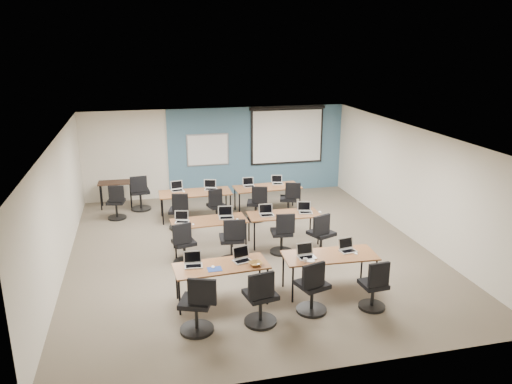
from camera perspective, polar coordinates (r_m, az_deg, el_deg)
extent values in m
cube|color=#6B6354|center=(11.56, -0.73, -6.68)|extent=(8.00, 9.00, 0.02)
cube|color=white|center=(10.76, -0.79, 6.60)|extent=(8.00, 9.00, 0.02)
cube|color=beige|center=(15.37, -4.45, 4.57)|extent=(8.00, 0.04, 2.70)
cube|color=beige|center=(7.08, 7.39, -10.85)|extent=(8.00, 0.04, 2.70)
cube|color=beige|center=(10.97, -21.60, -1.69)|extent=(0.04, 9.00, 2.70)
cube|color=beige|center=(12.54, 17.37, 0.99)|extent=(0.04, 9.00, 2.70)
cube|color=#3D5977|center=(15.57, 0.13, 4.79)|extent=(5.50, 0.04, 2.70)
cube|color=#ABB1BD|center=(15.23, -5.53, 4.82)|extent=(1.28, 0.02, 0.98)
cube|color=white|center=(15.23, -5.53, 4.81)|extent=(1.20, 0.02, 0.90)
cube|color=black|center=(15.67, 3.58, 6.51)|extent=(2.32, 0.03, 1.82)
cube|color=white|center=(15.67, 3.59, 6.36)|extent=(2.20, 0.02, 1.62)
cylinder|color=black|center=(15.53, 3.65, 9.55)|extent=(2.40, 0.10, 0.10)
cube|color=olive|center=(9.15, -4.00, -8.44)|extent=(1.71, 0.71, 0.03)
cylinder|color=black|center=(8.98, -8.74, -11.77)|extent=(0.04, 0.04, 0.70)
cylinder|color=black|center=(9.20, 1.32, -10.79)|extent=(0.04, 0.04, 0.70)
cylinder|color=black|center=(9.50, -9.05, -10.08)|extent=(0.04, 0.04, 0.70)
cylinder|color=black|center=(9.72, 0.43, -9.21)|extent=(0.04, 0.04, 0.70)
cube|color=#A27234|center=(9.66, 8.44, -7.19)|extent=(1.78, 0.74, 0.03)
cylinder|color=black|center=(9.29, 4.22, -10.55)|extent=(0.04, 0.04, 0.70)
cylinder|color=black|center=(9.88, 13.54, -9.26)|extent=(0.04, 0.04, 0.70)
cylinder|color=black|center=(9.82, 3.12, -8.93)|extent=(0.04, 0.04, 0.70)
cylinder|color=black|center=(10.38, 12.01, -7.83)|extent=(0.04, 0.04, 0.70)
cube|color=#99592A|center=(11.36, -5.39, -3.31)|extent=(1.70, 0.71, 0.03)
cylinder|color=black|center=(11.15, -9.17, -5.88)|extent=(0.04, 0.04, 0.70)
cylinder|color=black|center=(11.35, -1.16, -5.23)|extent=(0.04, 0.04, 0.70)
cylinder|color=black|center=(11.69, -9.40, -4.78)|extent=(0.04, 0.04, 0.70)
cylinder|color=black|center=(11.88, -1.77, -4.19)|extent=(0.04, 0.04, 0.70)
cube|color=brown|center=(11.74, 3.18, -2.57)|extent=(1.67, 0.70, 0.03)
cylinder|color=black|center=(11.42, -0.18, -5.08)|extent=(0.04, 0.04, 0.70)
cylinder|color=black|center=(11.85, 7.15, -4.39)|extent=(0.04, 0.04, 0.70)
cylinder|color=black|center=(11.94, -0.82, -4.07)|extent=(0.04, 0.04, 0.70)
cylinder|color=black|center=(12.35, 6.23, -3.45)|extent=(0.04, 0.04, 0.70)
cube|color=olive|center=(13.48, -6.97, -0.08)|extent=(1.91, 0.80, 0.03)
cylinder|color=black|center=(13.21, -10.61, -2.27)|extent=(0.04, 0.04, 0.70)
cylinder|color=black|center=(13.39, -2.93, -1.72)|extent=(0.04, 0.04, 0.70)
cylinder|color=black|center=(13.85, -10.76, -1.37)|extent=(0.04, 0.04, 0.70)
cylinder|color=black|center=(14.02, -3.44, -0.86)|extent=(0.04, 0.04, 0.70)
cube|color=brown|center=(13.88, 1.29, 0.56)|extent=(1.84, 0.77, 0.03)
cylinder|color=black|center=(13.51, -1.90, -1.54)|extent=(0.04, 0.04, 0.70)
cylinder|color=black|center=(13.93, 5.04, -1.02)|extent=(0.04, 0.04, 0.70)
cylinder|color=black|center=(14.11, -2.43, -0.73)|extent=(0.04, 0.04, 0.70)
cylinder|color=black|center=(14.52, 4.24, -0.25)|extent=(0.04, 0.04, 0.70)
cube|color=#A9AAB0|center=(9.14, -7.16, -8.39)|extent=(0.32, 0.23, 0.02)
cube|color=black|center=(9.12, -7.15, -8.38)|extent=(0.27, 0.14, 0.00)
cube|color=#A9AAB0|center=(9.21, -7.28, -7.37)|extent=(0.32, 0.06, 0.22)
cube|color=black|center=(9.20, -7.27, -7.39)|extent=(0.28, 0.04, 0.18)
ellipsoid|color=white|center=(9.07, -4.93, -8.53)|extent=(0.09, 0.12, 0.04)
cylinder|color=black|center=(8.67, -6.76, -15.31)|extent=(0.57, 0.57, 0.05)
cylinder|color=black|center=(8.55, -6.81, -14.02)|extent=(0.06, 0.06, 0.50)
cube|color=black|center=(8.40, -6.88, -12.32)|extent=(0.50, 0.50, 0.08)
cube|color=black|center=(8.09, -6.19, -11.27)|extent=(0.46, 0.06, 0.44)
cube|color=#ACADAF|center=(9.27, -1.56, -7.89)|extent=(0.32, 0.24, 0.02)
cube|color=black|center=(9.25, -1.53, -7.87)|extent=(0.27, 0.14, 0.00)
cube|color=#ACADAF|center=(9.33, -1.73, -6.88)|extent=(0.32, 0.06, 0.22)
cube|color=black|center=(9.33, -1.72, -6.90)|extent=(0.28, 0.04, 0.18)
ellipsoid|color=white|center=(9.13, 0.30, -8.27)|extent=(0.06, 0.10, 0.03)
cylinder|color=black|center=(8.82, 0.51, -14.55)|extent=(0.56, 0.56, 0.05)
cylinder|color=black|center=(8.71, 0.51, -13.30)|extent=(0.06, 0.06, 0.50)
cube|color=black|center=(8.57, 0.51, -11.63)|extent=(0.50, 0.50, 0.08)
cube|color=black|center=(8.23, 0.61, -10.67)|extent=(0.45, 0.06, 0.44)
cube|color=silver|center=(9.46, 5.83, -7.45)|extent=(0.33, 0.24, 0.02)
cube|color=black|center=(9.44, 5.87, -7.43)|extent=(0.28, 0.14, 0.00)
cube|color=silver|center=(9.52, 5.60, -6.46)|extent=(0.33, 0.06, 0.22)
cube|color=black|center=(9.51, 5.61, -6.48)|extent=(0.29, 0.04, 0.18)
ellipsoid|color=white|center=(9.44, 6.64, -7.51)|extent=(0.06, 0.09, 0.03)
cylinder|color=black|center=(9.20, 6.35, -13.22)|extent=(0.55, 0.55, 0.05)
cylinder|color=black|center=(9.10, 6.39, -12.03)|extent=(0.06, 0.06, 0.49)
cube|color=black|center=(8.96, 6.45, -10.45)|extent=(0.49, 0.49, 0.08)
cube|color=black|center=(8.64, 6.59, -9.48)|extent=(0.44, 0.06, 0.44)
cube|color=#B5B5B5|center=(9.84, 10.48, -6.66)|extent=(0.31, 0.23, 0.02)
cube|color=black|center=(9.82, 10.53, -6.64)|extent=(0.26, 0.13, 0.00)
cube|color=#B5B5B5|center=(9.89, 10.24, -5.76)|extent=(0.31, 0.06, 0.21)
cube|color=black|center=(9.89, 10.26, -5.78)|extent=(0.27, 0.04, 0.18)
ellipsoid|color=white|center=(9.76, 11.36, -6.91)|extent=(0.08, 0.10, 0.03)
cylinder|color=black|center=(9.49, 13.08, -12.60)|extent=(0.48, 0.48, 0.05)
cylinder|color=black|center=(9.40, 13.16, -11.59)|extent=(0.06, 0.06, 0.43)
cube|color=black|center=(9.28, 13.26, -10.21)|extent=(0.43, 0.43, 0.08)
cube|color=black|center=(9.00, 13.86, -9.17)|extent=(0.39, 0.06, 0.44)
cube|color=#ABABAB|center=(11.29, -8.42, -3.40)|extent=(0.31, 0.22, 0.02)
cube|color=black|center=(11.27, -8.41, -3.38)|extent=(0.26, 0.13, 0.00)
cube|color=#ABABAB|center=(11.36, -8.50, -2.64)|extent=(0.31, 0.06, 0.21)
cube|color=black|center=(11.36, -8.50, -2.65)|extent=(0.27, 0.04, 0.17)
ellipsoid|color=white|center=(11.12, -7.20, -3.69)|extent=(0.08, 0.10, 0.03)
cylinder|color=black|center=(11.04, -8.13, -7.90)|extent=(0.50, 0.50, 0.05)
cylinder|color=black|center=(10.96, -8.17, -6.97)|extent=(0.06, 0.06, 0.44)
cube|color=black|center=(10.86, -8.23, -5.72)|extent=(0.44, 0.44, 0.08)
cube|color=black|center=(10.57, -8.46, -4.74)|extent=(0.40, 0.06, 0.44)
cube|color=#A7A7B3|center=(11.44, -3.40, -2.97)|extent=(0.33, 0.24, 0.02)
cube|color=black|center=(11.42, -3.38, -2.95)|extent=(0.28, 0.14, 0.00)
cube|color=#A7A7B3|center=(11.52, -3.52, -2.16)|extent=(0.33, 0.06, 0.23)
cube|color=black|center=(11.51, -3.52, -2.17)|extent=(0.29, 0.04, 0.19)
ellipsoid|color=white|center=(11.33, -2.14, -3.14)|extent=(0.08, 0.11, 0.03)
cylinder|color=black|center=(11.01, -2.76, -7.82)|extent=(0.57, 0.57, 0.05)
cylinder|color=black|center=(10.91, -2.78, -6.73)|extent=(0.06, 0.06, 0.51)
cube|color=black|center=(10.80, -2.80, -5.30)|extent=(0.51, 0.51, 0.08)
cube|color=black|center=(10.49, -2.48, -4.34)|extent=(0.46, 0.06, 0.44)
cube|color=#BBBBC5|center=(11.59, 1.26, -2.68)|extent=(0.32, 0.23, 0.02)
cube|color=black|center=(11.57, 1.29, -2.66)|extent=(0.27, 0.14, 0.00)
cube|color=#BBBBC5|center=(11.66, 1.11, -1.91)|extent=(0.32, 0.06, 0.22)
cube|color=black|center=(11.66, 1.12, -1.92)|extent=(0.28, 0.04, 0.18)
ellipsoid|color=white|center=(11.53, 2.62, -2.79)|extent=(0.07, 0.10, 0.03)
cylinder|color=black|center=(11.45, 2.91, -6.80)|extent=(0.51, 0.51, 0.05)
cylinder|color=black|center=(11.37, 2.92, -5.87)|extent=(0.06, 0.06, 0.46)
cube|color=black|center=(11.27, 2.94, -4.61)|extent=(0.46, 0.46, 0.08)
cube|color=black|center=(10.99, 3.38, -3.63)|extent=(0.42, 0.06, 0.44)
cube|color=#A5A5AC|center=(11.83, 5.70, -2.35)|extent=(0.32, 0.23, 0.02)
cube|color=black|center=(11.80, 5.73, -2.33)|extent=(0.27, 0.13, 0.00)
cube|color=#A5A5AC|center=(11.90, 5.52, -1.61)|extent=(0.32, 0.06, 0.22)
cube|color=black|center=(11.89, 5.53, -1.62)|extent=(0.28, 0.04, 0.18)
ellipsoid|color=white|center=(11.89, 7.32, -2.28)|extent=(0.10, 0.12, 0.04)
cylinder|color=black|center=(11.40, 7.38, -7.05)|extent=(0.55, 0.55, 0.05)
cylinder|color=black|center=(11.31, 7.42, -6.03)|extent=(0.06, 0.06, 0.49)
cube|color=black|center=(11.20, 7.47, -4.69)|extent=(0.49, 0.49, 0.08)
cube|color=black|center=(10.89, 7.50, -3.75)|extent=(0.45, 0.06, 0.44)
cube|color=#B4B4BB|center=(13.65, -8.98, 0.17)|extent=(0.33, 0.24, 0.02)
cube|color=black|center=(13.63, -8.98, 0.20)|extent=(0.28, 0.14, 0.00)
cube|color=#B4B4BB|center=(13.74, -9.05, 0.82)|extent=(0.33, 0.06, 0.23)
cube|color=black|center=(13.73, -9.05, 0.81)|extent=(0.29, 0.04, 0.18)
ellipsoid|color=white|center=(13.51, -8.24, 0.05)|extent=(0.07, 0.11, 0.04)
cylinder|color=black|center=(13.01, -8.81, -3.99)|extent=(0.50, 0.50, 0.05)
cylinder|color=black|center=(12.95, -8.85, -3.19)|extent=(0.06, 0.06, 0.44)
cube|color=black|center=(12.86, -8.90, -2.10)|extent=(0.44, 0.44, 0.08)
cube|color=black|center=(12.59, -8.67, -1.16)|extent=(0.40, 0.06, 0.44)
cube|color=#B8B8B8|center=(13.65, -5.18, 0.31)|extent=(0.33, 0.24, 0.02)
cube|color=black|center=(13.62, -5.17, 0.34)|extent=(0.28, 0.14, 0.00)
cube|color=#B8B8B8|center=(13.74, -5.27, 0.97)|extent=(0.33, 0.06, 0.23)
cube|color=black|center=(13.73, -5.27, 0.97)|extent=(0.29, 0.04, 0.19)
ellipsoid|color=white|center=(13.50, -4.68, 0.14)|extent=(0.08, 0.10, 0.03)
cylinder|color=black|center=(13.35, -4.50, -3.29)|extent=(0.46, 0.46, 0.05)
cylinder|color=black|center=(13.29, -4.52, -2.56)|extent=(0.06, 0.06, 0.41)
cube|color=black|center=(13.21, -4.54, -1.56)|extent=(0.41, 0.41, 0.08)
cube|color=black|center=(12.95, -4.67, -0.65)|extent=(0.38, 0.06, 0.44)
cube|color=#AEAEB4|center=(13.87, -0.80, 0.66)|extent=(0.31, 0.22, 0.02)
cube|color=black|center=(13.85, -0.78, 0.68)|extent=(0.26, 0.13, 0.00)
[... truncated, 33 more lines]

